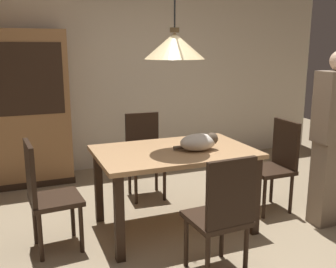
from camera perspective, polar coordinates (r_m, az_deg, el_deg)
The scene contains 11 objects.
ground at distance 3.30m, azimuth 5.29°, elevation -17.33°, with size 10.00×10.00×0.00m, color #998466.
back_wall at distance 5.35m, azimuth -7.51°, elevation 10.52°, with size 6.40×0.10×2.90m, color beige.
dining_table at distance 3.49m, azimuth 0.91°, elevation -3.92°, with size 1.40×0.90×0.75m.
chair_right_side at distance 4.08m, azimuth 15.73°, elevation -3.94°, with size 0.40×0.40×0.93m.
chair_left_side at distance 3.29m, azimuth -17.70°, elevation -8.15°, with size 0.43×0.43×0.93m.
chair_far_back at distance 4.33m, azimuth -3.50°, elevation -2.54°, with size 0.43×0.43×0.93m.
chair_near_front at distance 2.80m, azimuth 8.03°, elevation -11.39°, with size 0.42×0.42×0.93m.
cat_sleeping at distance 3.44m, azimuth 4.65°, elevation -1.17°, with size 0.39×0.23×0.16m.
pendant_lamp at distance 3.35m, azimuth 0.98°, elevation 12.95°, with size 0.52×0.52×1.30m.
hutch_bookcase at distance 4.91m, azimuth -20.90°, elevation 3.01°, with size 1.12×0.45×1.85m.
person_standing at distance 3.84m, azimuth 23.20°, elevation -0.81°, with size 0.36×0.22×1.63m.
Camera 1 is at (-1.32, -2.53, 1.66)m, focal length 41.20 mm.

